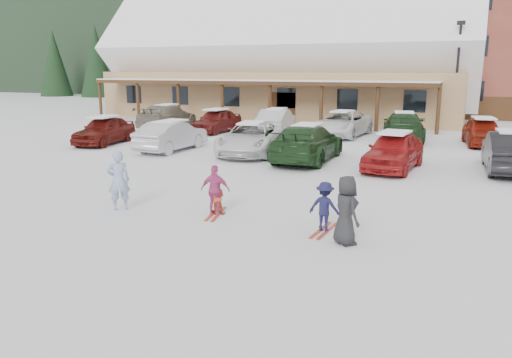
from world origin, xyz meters
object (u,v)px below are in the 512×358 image
at_px(adult_skier, 119,180).
at_px(parked_car_12, 483,132).
at_px(child_magenta, 215,190).
at_px(lamp_post, 457,70).
at_px(bystander_dark, 346,210).
at_px(parked_car_11, 403,126).
at_px(parked_car_7, 167,117).
at_px(parked_car_10, 342,124).
at_px(parked_car_1, 171,136).
at_px(parked_car_4, 394,151).
at_px(parked_car_3, 307,143).
at_px(parked_car_9, 277,121).
at_px(day_lodge, 282,68).
at_px(parked_car_0, 104,130).
at_px(parked_car_5, 510,152).
at_px(parked_car_8, 216,121).
at_px(parked_car_2, 251,138).
at_px(toddler_red, 217,197).
at_px(child_navy, 325,207).

relative_size(adult_skier, parked_car_12, 0.40).
bearing_deg(child_magenta, lamp_post, -115.45).
distance_m(adult_skier, bystander_dark, 6.45).
bearing_deg(parked_car_11, parked_car_7, -6.89).
distance_m(adult_skier, parked_car_10, 17.79).
bearing_deg(parked_car_12, parked_car_1, -158.60).
bearing_deg(parked_car_1, parked_car_4, 178.43).
distance_m(parked_car_10, parked_car_12, 7.48).
distance_m(lamp_post, bystander_dark, 24.10).
height_order(lamp_post, parked_car_3, lamp_post).
bearing_deg(parked_car_9, parked_car_10, 172.34).
relative_size(day_lodge, parked_car_1, 6.69).
xyz_separation_m(parked_car_3, parked_car_10, (-0.52, 8.33, -0.04)).
bearing_deg(parked_car_0, parked_car_5, -7.48).
height_order(parked_car_7, parked_car_8, parked_car_7).
height_order(child_magenta, parked_car_3, parked_car_3).
height_order(parked_car_7, parked_car_11, parked_car_7).
bearing_deg(parked_car_10, parked_car_2, -102.23).
distance_m(lamp_post, parked_car_1, 18.92).
distance_m(day_lodge, parked_car_12, 18.84).
height_order(parked_car_4, parked_car_5, parked_car_5).
distance_m(parked_car_0, parked_car_4, 14.91).
distance_m(lamp_post, parked_car_2, 16.15).
relative_size(day_lodge, parked_car_2, 5.59).
relative_size(day_lodge, parked_car_5, 6.17).
bearing_deg(day_lodge, parked_car_5, -48.33).
bearing_deg(adult_skier, parked_car_3, -146.08).
xyz_separation_m(toddler_red, parked_car_3, (-0.18, 8.63, 0.31)).
distance_m(parked_car_3, parked_car_4, 3.69).
height_order(parked_car_9, parked_car_11, parked_car_11).
relative_size(parked_car_11, parked_car_12, 1.27).
bearing_deg(day_lodge, child_navy, -67.59).
distance_m(parked_car_0, parked_car_10, 13.26).
distance_m(parked_car_5, parked_car_9, 14.49).
bearing_deg(parked_car_7, parked_car_2, 137.91).
height_order(parked_car_0, parked_car_7, parked_car_7).
bearing_deg(parked_car_11, child_magenta, 71.81).
height_order(parked_car_3, parked_car_7, parked_car_7).
relative_size(child_magenta, parked_car_11, 0.26).
height_order(child_navy, parked_car_8, parked_car_8).
relative_size(parked_car_1, parked_car_12, 1.04).
distance_m(day_lodge, child_magenta, 28.72).
xyz_separation_m(parked_car_0, parked_car_11, (14.19, 7.55, 0.05)).
xyz_separation_m(parked_car_2, parked_car_12, (9.83, 7.06, -0.01)).
bearing_deg(parked_car_4, parked_car_10, 121.22).
relative_size(day_lodge, parked_car_7, 5.40).
height_order(parked_car_8, parked_car_12, parked_car_8).
bearing_deg(toddler_red, parked_car_2, -90.23).
xyz_separation_m(parked_car_4, parked_car_7, (-15.64, 8.01, 0.05)).
bearing_deg(parked_car_0, toddler_red, -47.01).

